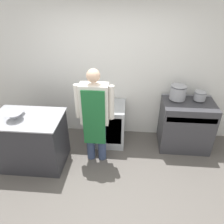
{
  "coord_description": "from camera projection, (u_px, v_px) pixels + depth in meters",
  "views": [
    {
      "loc": [
        0.32,
        -2.12,
        2.75
      ],
      "look_at": [
        0.05,
        0.97,
        0.93
      ],
      "focal_mm": 35.0,
      "sensor_mm": 36.0,
      "label": 1
    }
  ],
  "objects": [
    {
      "name": "wall_back",
      "position": [
        113.0,
        71.0,
        4.09
      ],
      "size": [
        8.0,
        0.05,
        2.7
      ],
      "color": "white",
      "rests_on": "ground_plane"
    },
    {
      "name": "mixing_bowl",
      "position": [
        15.0,
        116.0,
        3.38
      ],
      "size": [
        0.26,
        0.26,
        0.12
      ],
      "color": "#9EA0A8",
      "rests_on": "prep_counter"
    },
    {
      "name": "ground_plane",
      "position": [
        103.0,
        199.0,
        3.24
      ],
      "size": [
        14.0,
        14.0,
        0.0
      ],
      "primitive_type": "plane",
      "color": "#5B5651"
    },
    {
      "name": "stock_pot",
      "position": [
        178.0,
        92.0,
        3.89
      ],
      "size": [
        0.29,
        0.29,
        0.28
      ],
      "color": "#9EA0A8",
      "rests_on": "stove"
    },
    {
      "name": "sauce_pot",
      "position": [
        200.0,
        95.0,
        3.89
      ],
      "size": [
        0.21,
        0.21,
        0.17
      ],
      "color": "#9EA0A8",
      "rests_on": "stove"
    },
    {
      "name": "small_bowl",
      "position": [
        20.0,
        112.0,
        3.54
      ],
      "size": [
        0.17,
        0.17,
        0.08
      ],
      "color": "#9EA0A8",
      "rests_on": "prep_counter"
    },
    {
      "name": "person_cook",
      "position": [
        95.0,
        113.0,
        3.52
      ],
      "size": [
        0.63,
        0.24,
        1.69
      ],
      "color": "#38476B",
      "rests_on": "ground_plane"
    },
    {
      "name": "stove",
      "position": [
        185.0,
        125.0,
        4.1
      ],
      "size": [
        0.92,
        0.63,
        0.95
      ],
      "color": "#38383D",
      "rests_on": "ground_plane"
    },
    {
      "name": "fridge_unit",
      "position": [
        108.0,
        124.0,
        4.26
      ],
      "size": [
        0.63,
        0.64,
        0.8
      ],
      "color": "#A8ADB2",
      "rests_on": "ground_plane"
    },
    {
      "name": "prep_counter",
      "position": [
        31.0,
        141.0,
        3.69
      ],
      "size": [
        1.12,
        0.76,
        0.92
      ],
      "color": "#2D2D33",
      "rests_on": "ground_plane"
    }
  ]
}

